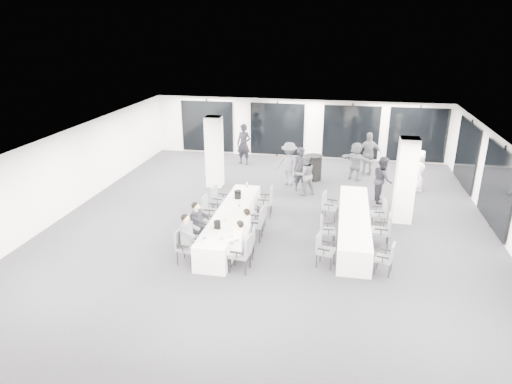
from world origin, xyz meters
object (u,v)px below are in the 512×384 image
Objects in this scene: standing_guest_g at (244,142)px; banquet_table_side at (354,225)px; chair_side_right_near at (387,257)px; standing_guest_a at (301,166)px; standing_guest_b at (305,172)px; standing_guest_h at (383,176)px; chair_main_left_far at (218,198)px; chair_side_left_far at (328,204)px; chair_main_right_fourth at (261,215)px; cocktail_table at (314,167)px; chair_side_right_far at (380,212)px; chair_main_left_mid at (202,220)px; banquet_table_main at (231,223)px; standing_guest_d at (369,151)px; chair_main_left_second at (194,230)px; chair_main_right_mid at (257,222)px; standing_guest_e at (419,168)px; chair_main_right_near at (243,251)px; standing_guest_f at (356,159)px; chair_main_left_near at (184,244)px; chair_main_left_fourth at (209,209)px; chair_side_right_mid at (384,229)px; standing_guest_c at (289,161)px; chair_main_right_far at (267,199)px; chair_side_left_near at (323,248)px; ice_bucket_near at (217,225)px; ice_bucket_far at (238,195)px; chair_main_right_second at (249,240)px; chair_side_left_mid at (326,228)px.

banquet_table_side is at bearing -38.70° from standing_guest_g.
standing_guest_a reaches higher than chair_side_right_near.
standing_guest_b is (-2.63, 5.51, 0.40)m from chair_side_right_near.
standing_guest_h reaches higher than standing_guest_b.
chair_main_left_far is 1.02× the size of chair_side_left_far.
chair_main_left_far reaches higher than chair_main_right_fourth.
chair_side_right_far is at bearing -60.63° from cocktail_table.
chair_side_left_far reaches higher than chair_main_left_mid.
standing_guest_d is (4.34, 6.88, 0.68)m from banquet_table_main.
chair_main_left_mid is 0.48× the size of standing_guest_h.
standing_guest_g is at bearing -167.39° from chair_main_left_second.
chair_side_left_far is (2.05, 1.18, 0.04)m from chair_main_right_fourth.
chair_main_left_mid is 1.67m from chair_main_right_mid.
standing_guest_e is (7.00, 5.58, 0.39)m from chair_main_left_mid.
standing_guest_h is (3.88, 5.85, 0.38)m from chair_main_right_near.
standing_guest_a is (0.87, 6.49, 0.39)m from chair_main_right_near.
banquet_table_main is 7.23m from standing_guest_f.
standing_guest_e is at bearing 62.36° from banquet_table_side.
chair_side_left_far is 0.53× the size of standing_guest_f.
chair_side_right_far is (5.36, 3.42, -0.03)m from chair_main_left_near.
standing_guest_h is at bearing 38.47° from banquet_table_main.
chair_side_right_near is (0.82, -2.12, 0.12)m from banquet_table_side.
chair_main_right_mid reaches higher than chair_side_left_far.
chair_main_right_mid is 7.91m from standing_guest_d.
chair_main_left_fourth is 0.99× the size of chair_side_right_mid.
standing_guest_d is (3.17, 1.90, 0.06)m from standing_guest_c.
chair_main_left_far is 6.18m from chair_side_right_near.
chair_main_left_fourth is 4.68m from standing_guest_a.
chair_main_left_second is 0.99× the size of chair_main_right_far.
standing_guest_d reaches higher than chair_main_left_second.
chair_side_left_near is 0.50× the size of standing_guest_e.
standing_guest_c is at bearing 78.52° from ice_bucket_near.
chair_main_left_mid is 0.96× the size of chair_main_left_far.
standing_guest_f reaches higher than banquet_table_side.
standing_guest_c reaches higher than chair_main_right_fourth.
standing_guest_h reaches higher than chair_main_left_second.
chair_side_right_near reaches higher than chair_main_right_fourth.
chair_main_left_second is 8.55m from standing_guest_g.
ice_bucket_far is at bearing 132.32° from chair_main_left_fourth.
chair_side_right_mid is at bearing -36.49° from standing_guest_g.
cocktail_table is 1.51m from standing_guest_a.
standing_guest_h is at bearing -30.25° from standing_guest_a.
standing_guest_f is at bearing 157.22° from chair_main_left_second.
standing_guest_e is (5.33, 3.63, 0.33)m from chair_main_right_far.
standing_guest_a reaches higher than chair_main_right_second.
standing_guest_g is (-2.07, 5.80, 0.48)m from chair_main_right_far.
chair_main_left_second reaches higher than chair_side_left_near.
standing_guest_f is at bearing 178.86° from chair_side_left_far.
standing_guest_d is at bearing 15.64° from chair_side_right_near.
chair_side_left_mid is 4.19m from standing_guest_b.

